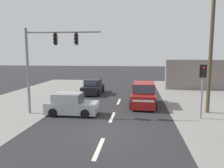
% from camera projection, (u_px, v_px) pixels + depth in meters
% --- Properties ---
extents(ground_plane, '(140.00, 140.00, 0.00)m').
position_uv_depth(ground_plane, '(106.00, 133.00, 11.79)').
color(ground_plane, '#28282B').
extents(lane_dash_near, '(0.20, 2.40, 0.01)m').
position_uv_depth(lane_dash_near, '(99.00, 148.00, 9.82)').
color(lane_dash_near, silver).
rests_on(lane_dash_near, ground).
extents(lane_dash_mid, '(0.20, 2.40, 0.01)m').
position_uv_depth(lane_dash_mid, '(112.00, 117.00, 14.74)').
color(lane_dash_mid, silver).
rests_on(lane_dash_mid, ground).
extents(lane_dash_far, '(0.20, 2.40, 0.01)m').
position_uv_depth(lane_dash_far, '(119.00, 102.00, 19.66)').
color(lane_dash_far, silver).
rests_on(lane_dash_far, ground).
extents(kerb_left_verge, '(8.00, 40.00, 0.02)m').
position_uv_depth(kerb_left_verge, '(4.00, 110.00, 16.74)').
color(kerb_left_verge, gray).
rests_on(kerb_left_verge, ground).
extents(utility_pole_midground_right, '(1.80, 0.26, 10.13)m').
position_uv_depth(utility_pole_midground_right, '(212.00, 38.00, 15.17)').
color(utility_pole_midground_right, '#4C3D2B').
rests_on(utility_pole_midground_right, ground).
extents(traffic_signal_mast, '(5.29, 0.48, 6.00)m').
position_uv_depth(traffic_signal_mast, '(45.00, 55.00, 15.06)').
color(traffic_signal_mast, slate).
rests_on(traffic_signal_mast, ground).
extents(pedestal_signal_right_kerb, '(0.44, 0.29, 3.56)m').
position_uv_depth(pedestal_signal_right_kerb, '(203.00, 82.00, 14.08)').
color(pedestal_signal_right_kerb, slate).
rests_on(pedestal_signal_right_kerb, ground).
extents(shopfront_wall_far, '(12.00, 1.00, 3.60)m').
position_uv_depth(shopfront_wall_far, '(217.00, 75.00, 25.97)').
color(shopfront_wall_far, gray).
rests_on(shopfront_wall_far, ground).
extents(suv_receding_far, '(2.21, 4.61, 1.90)m').
position_uv_depth(suv_receding_far, '(144.00, 95.00, 18.07)').
color(suv_receding_far, maroon).
rests_on(suv_receding_far, ground).
extents(hatchback_oncoming_near, '(3.64, 1.78, 1.53)m').
position_uv_depth(hatchback_oncoming_near, '(71.00, 105.00, 15.32)').
color(hatchback_oncoming_near, '#A3A8AD').
rests_on(hatchback_oncoming_near, ground).
extents(sedan_kerbside_parked, '(1.97, 4.28, 1.56)m').
position_uv_depth(sedan_kerbside_parked, '(93.00, 87.00, 23.52)').
color(sedan_kerbside_parked, black).
rests_on(sedan_kerbside_parked, ground).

